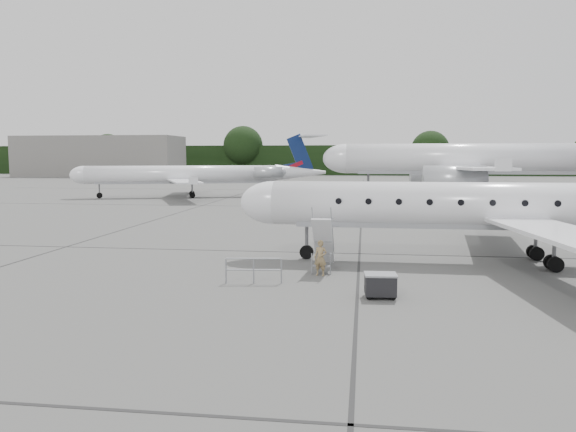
# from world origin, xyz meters

# --- Properties ---
(ground) EXTENTS (320.00, 320.00, 0.00)m
(ground) POSITION_xyz_m (0.00, 0.00, 0.00)
(ground) COLOR #5B5B59
(ground) RESTS_ON ground
(treeline) EXTENTS (260.00, 4.00, 8.00)m
(treeline) POSITION_xyz_m (0.00, 130.00, 4.00)
(treeline) COLOR black
(treeline) RESTS_ON ground
(terminal_building) EXTENTS (40.00, 14.00, 10.00)m
(terminal_building) POSITION_xyz_m (-70.00, 110.00, 5.00)
(terminal_building) COLOR slate
(terminal_building) RESTS_ON ground
(main_regional_jet) EXTENTS (29.94, 21.66, 7.64)m
(main_regional_jet) POSITION_xyz_m (2.76, 3.86, 3.82)
(main_regional_jet) COLOR white
(main_regional_jet) RESTS_ON ground
(airstair) EXTENTS (0.87, 2.53, 2.39)m
(airstair) POSITION_xyz_m (-6.27, 1.54, 1.20)
(airstair) COLOR white
(airstair) RESTS_ON ground
(passenger) EXTENTS (0.62, 0.49, 1.52)m
(passenger) POSITION_xyz_m (-6.28, 0.13, 0.76)
(passenger) COLOR olive
(passenger) RESTS_ON ground
(safety_railing) EXTENTS (2.19, 0.36, 1.00)m
(safety_railing) POSITION_xyz_m (-8.79, -1.70, 0.50)
(safety_railing) COLOR gray
(safety_railing) RESTS_ON ground
(baggage_cart) EXTENTS (1.14, 0.95, 0.94)m
(baggage_cart) POSITION_xyz_m (-3.87, -3.34, 0.47)
(baggage_cart) COLOR black
(baggage_cart) RESTS_ON ground
(bg_narrowbody) EXTENTS (36.98, 26.88, 13.14)m
(bg_narrowbody) POSITION_xyz_m (7.53, 47.53, 6.57)
(bg_narrowbody) COLOR white
(bg_narrowbody) RESTS_ON ground
(bg_regional_left) EXTENTS (34.80, 29.50, 7.77)m
(bg_regional_left) POSITION_xyz_m (-26.63, 43.60, 3.89)
(bg_regional_left) COLOR white
(bg_regional_left) RESTS_ON ground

